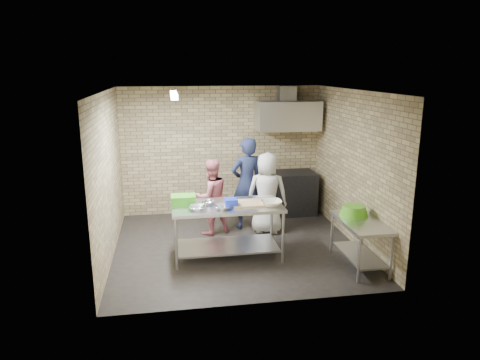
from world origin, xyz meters
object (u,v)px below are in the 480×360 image
side_counter (360,243)px  green_crate (183,200)px  bottle_red (288,118)px  stove (286,193)px  woman_white (267,193)px  prep_table (227,231)px  blue_tub (231,203)px  man_navy (246,183)px  green_basin (354,211)px  woman_pink (211,197)px  bottle_green (306,118)px

side_counter → green_crate: bearing=163.1°
green_crate → bottle_red: 3.34m
stove → woman_white: 1.28m
prep_table → blue_tub: blue_tub is taller
side_counter → man_navy: 2.56m
side_counter → woman_white: bearing=123.3°
green_basin → man_navy: size_ratio=0.26×
woman_pink → bottle_green: bearing=-171.3°
man_navy → green_basin: bearing=111.2°
prep_table → side_counter: bearing=-19.3°
green_basin → woman_white: bearing=127.1°
side_counter → stove: 2.79m
green_crate → green_basin: size_ratio=0.86×
prep_table → green_crate: size_ratio=4.50×
man_navy → woman_pink: (-0.72, -0.23, -0.17)m
blue_tub → green_basin: (1.94, -0.35, -0.12)m
side_counter → stove: size_ratio=1.00×
bottle_red → woman_pink: bearing=-146.2°
side_counter → green_basin: 0.52m
blue_tub → bottle_green: 3.26m
bottle_red → green_basin: bearing=-82.1°
stove → green_basin: 2.57m
bottle_red → stove: bearing=-101.8°
stove → bottle_green: (0.45, 0.24, 1.57)m
side_counter → bottle_red: bearing=97.6°
prep_table → woman_white: woman_white is taller
stove → woman_pink: (-1.72, -0.94, 0.27)m
man_navy → woman_white: bearing=117.1°
green_crate → bottle_red: bottle_red is taller
green_basin → man_navy: (-1.43, 1.79, 0.06)m
side_counter → blue_tub: blue_tub is taller
stove → woman_white: (-0.67, -1.05, 0.32)m
stove → bottle_red: 1.60m
bottle_green → man_navy: (-1.45, -0.95, -1.12)m
green_crate → blue_tub: green_crate is taller
prep_table → side_counter: 2.13m
green_basin → woman_pink: bearing=144.0°
stove → woman_pink: bearing=-151.3°
prep_table → green_basin: 2.08m
green_crate → woman_pink: (0.55, 0.99, -0.26)m
man_navy → stove: bearing=-162.1°
blue_tub → woman_pink: (-0.20, 1.21, -0.24)m
blue_tub → green_crate: bearing=163.7°
man_navy → woman_pink: man_navy is taller
green_basin → man_navy: man_navy is taller
bottle_red → woman_white: 1.94m
stove → blue_tub: size_ratio=6.04×
prep_table → bottle_red: size_ratio=9.94×
bottle_green → woman_pink: bearing=-151.4°
side_counter → woman_pink: woman_pink is taller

